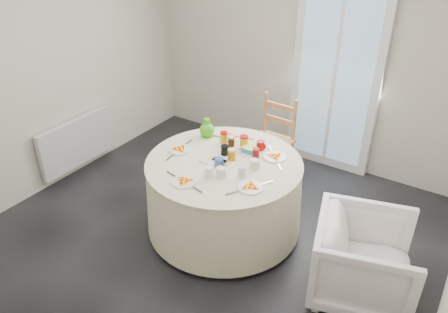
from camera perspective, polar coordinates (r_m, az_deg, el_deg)
The scene contains 14 objects.
floor at distance 4.21m, azimuth -2.37°, elevation -10.75°, with size 4.00×4.00×0.00m, color black.
wall_back at distance 5.14m, azimuth 10.65°, elevation 13.28°, with size 4.00×0.02×2.60m, color #BCB5A3.
wall_left at distance 4.87m, azimuth -22.64°, elevation 10.53°, with size 0.02×4.00×2.60m, color #BCB5A3.
glass_door at distance 5.04m, azimuth 14.34°, elevation 9.52°, with size 1.00×0.08×2.10m, color silver.
radiator at distance 5.28m, azimuth -18.61°, elevation 1.78°, with size 0.07×1.00×0.55m, color silver.
table at distance 4.12m, azimuth -0.00°, elevation -5.11°, with size 1.46×1.46×0.74m, color beige.
wooden_chair at distance 4.86m, azimuth 6.08°, elevation 1.96°, with size 0.43×0.41×0.96m, color #C28B41, non-canonical shape.
armchair at distance 3.63m, azimuth 17.89°, elevation -12.28°, with size 0.75×0.70×0.77m, color white.
place_settings at distance 3.90m, azimuth -0.00°, elevation -0.38°, with size 1.15×1.15×0.02m, color white, non-canonical shape.
jar_cluster at distance 4.07m, azimuth 1.90°, elevation 1.78°, with size 0.47×0.23×0.14m, color brown, non-canonical shape.
butter_tub at distance 4.06m, azimuth 3.30°, elevation 1.09°, with size 0.13×0.09×0.05m, color #1094B3.
green_pitcher at distance 4.29m, azimuth -2.25°, elevation 4.12°, with size 0.15×0.15×0.19m, color #41AE19, non-canonical shape.
cheese_platter at distance 3.89m, azimuth -0.74°, elevation -0.50°, with size 0.30×0.19×0.04m, color silver, non-canonical shape.
mugs_glasses at distance 3.83m, azimuth 1.39°, elevation -0.33°, with size 0.59×0.59×0.11m, color #9F9E9E, non-canonical shape.
Camera 1 is at (1.88, -2.56, 2.76)m, focal length 35.00 mm.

